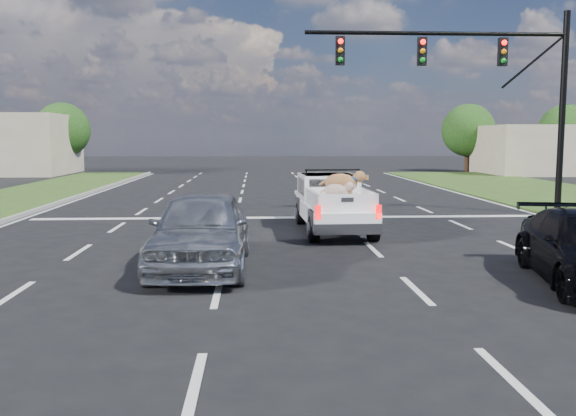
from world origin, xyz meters
name	(u,v)px	position (x,y,z in m)	size (l,w,h in m)	color
ground	(318,292)	(0.00, 0.00, 0.00)	(160.00, 160.00, 0.00)	black
road_markings	(294,233)	(0.00, 6.56, 0.01)	(17.75, 60.00, 0.01)	silver
traffic_signal	(496,78)	(7.20, 10.50, 4.73)	(9.11, 0.31, 7.00)	black
building_left	(0,144)	(-20.00, 36.00, 2.20)	(10.00, 8.00, 4.40)	#C5B396
building_right	(565,150)	(22.00, 34.00, 1.80)	(12.00, 7.00, 3.60)	#C5B396
tree_far_c	(62,130)	(-16.00, 38.00, 3.29)	(4.20, 4.20, 5.40)	#332114
tree_far_d	(468,130)	(16.00, 38.00, 3.29)	(4.20, 4.20, 5.40)	#332114
tree_far_e	(565,130)	(24.00, 38.00, 3.29)	(4.20, 4.20, 5.40)	#332114
pickup_truck	(332,202)	(1.14, 6.99, 0.85)	(1.92, 4.82, 1.79)	black
silver_sedan	(201,229)	(-2.20, 2.08, 0.81)	(1.91, 4.75, 1.62)	#ACAEB3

